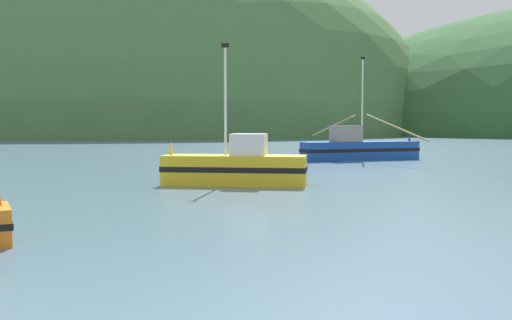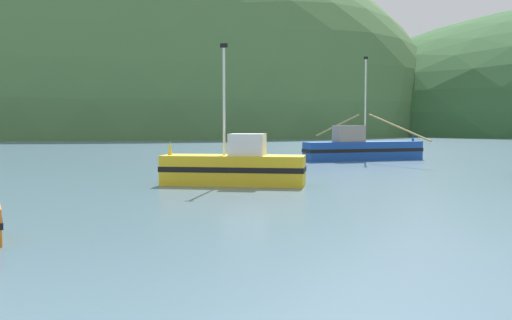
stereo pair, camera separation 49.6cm
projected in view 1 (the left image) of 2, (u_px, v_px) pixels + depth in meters
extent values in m
ellipsoid|color=#47703D|center=(126.00, 133.00, 157.74)|extent=(162.56, 130.05, 101.48)
cube|color=gold|center=(235.00, 170.00, 28.26)|extent=(6.99, 2.94, 1.42)
cube|color=black|center=(235.00, 169.00, 28.25)|extent=(7.06, 2.97, 0.25)
cone|color=gold|center=(171.00, 148.00, 28.61)|extent=(0.23, 0.23, 0.70)
cube|color=silver|center=(249.00, 145.00, 28.09)|extent=(1.84, 1.68, 1.03)
cylinder|color=silver|center=(225.00, 102.00, 28.11)|extent=(0.12, 0.12, 5.07)
cube|color=black|center=(225.00, 45.00, 27.94)|extent=(0.36, 0.08, 0.20)
cube|color=#19479E|center=(361.00, 151.00, 46.43)|extent=(9.74, 4.78, 1.47)
cube|color=black|center=(361.00, 150.00, 46.43)|extent=(9.83, 4.82, 0.26)
cone|color=#19479E|center=(409.00, 137.00, 47.90)|extent=(0.25, 0.25, 0.70)
cube|color=gray|center=(346.00, 134.00, 45.89)|extent=(2.55, 1.99, 1.27)
cylinder|color=silver|center=(362.00, 101.00, 46.22)|extent=(0.12, 0.12, 6.37)
cube|color=black|center=(363.00, 58.00, 46.00)|extent=(0.35, 0.15, 0.20)
cylinder|color=#997F4C|center=(333.00, 126.00, 50.73)|extent=(2.70, 7.41, 1.93)
cylinder|color=#997F4C|center=(395.00, 127.00, 41.89)|extent=(2.70, 7.41, 1.93)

